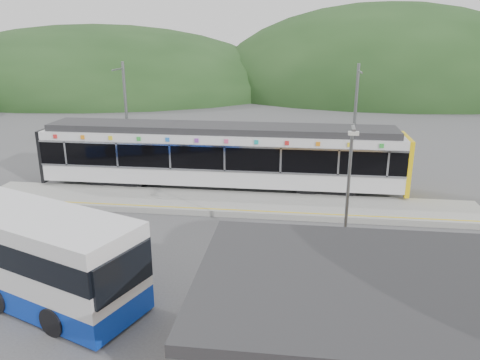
# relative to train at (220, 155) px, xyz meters

# --- Properties ---
(ground) EXTENTS (120.00, 120.00, 0.00)m
(ground) POSITION_rel_train_xyz_m (0.61, -6.00, -2.06)
(ground) COLOR #4C4C4F
(ground) RESTS_ON ground
(hills) EXTENTS (146.00, 149.00, 26.00)m
(hills) POSITION_rel_train_xyz_m (6.80, -0.71, -2.06)
(hills) COLOR #1E3D19
(hills) RESTS_ON ground
(platform) EXTENTS (26.00, 3.20, 0.30)m
(platform) POSITION_rel_train_xyz_m (0.61, -2.70, -1.91)
(platform) COLOR #9E9E99
(platform) RESTS_ON ground
(yellow_line) EXTENTS (26.00, 0.10, 0.01)m
(yellow_line) POSITION_rel_train_xyz_m (0.61, -4.00, -1.76)
(yellow_line) COLOR yellow
(yellow_line) RESTS_ON platform
(train) EXTENTS (20.44, 3.01, 3.74)m
(train) POSITION_rel_train_xyz_m (0.00, 0.00, 0.00)
(train) COLOR black
(train) RESTS_ON ground
(catenary_mast_west) EXTENTS (0.18, 1.80, 7.00)m
(catenary_mast_west) POSITION_rel_train_xyz_m (-6.39, 2.56, 1.58)
(catenary_mast_west) COLOR slate
(catenary_mast_west) RESTS_ON ground
(catenary_mast_east) EXTENTS (0.18, 1.80, 7.00)m
(catenary_mast_east) POSITION_rel_train_xyz_m (7.61, 2.56, 1.58)
(catenary_mast_east) COLOR slate
(catenary_mast_east) RESTS_ON ground
(station_shelter) EXTENTS (9.20, 6.20, 3.00)m
(station_shelter) POSITION_rel_train_xyz_m (6.61, -15.00, -0.51)
(station_shelter) COLOR olive
(station_shelter) RESTS_ON ground
(bus) EXTENTS (11.57, 6.62, 3.11)m
(bus) POSITION_rel_train_xyz_m (-5.86, -11.62, -0.57)
(bus) COLOR #0C35BC
(bus) RESTS_ON ground
(lamp_post) EXTENTS (0.36, 1.01, 5.66)m
(lamp_post) POSITION_rel_train_xyz_m (6.23, -9.12, 1.32)
(lamp_post) COLOR slate
(lamp_post) RESTS_ON ground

